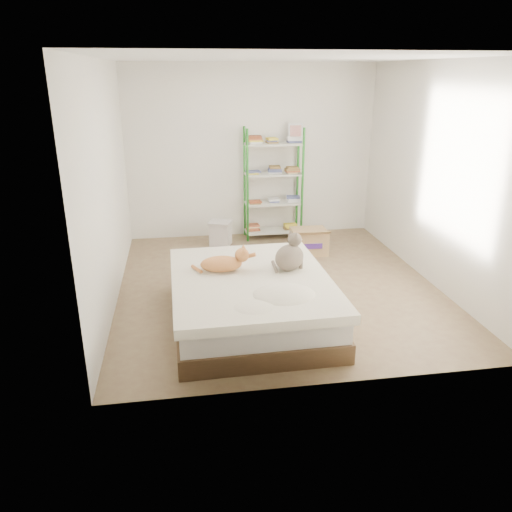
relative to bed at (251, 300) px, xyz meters
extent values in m
cube|color=#897750|center=(0.46, 0.91, -0.25)|extent=(3.80, 4.20, 0.01)
cube|color=white|center=(0.46, 0.91, 2.35)|extent=(3.80, 4.20, 0.01)
cube|color=white|center=(0.46, 3.01, 1.05)|extent=(3.80, 0.01, 2.60)
cube|color=white|center=(0.46, -1.19, 1.05)|extent=(3.80, 0.01, 2.60)
cube|color=white|center=(-1.44, 0.91, 1.05)|extent=(0.01, 4.20, 2.60)
cube|color=white|center=(2.36, 0.91, 1.05)|extent=(0.01, 4.20, 2.60)
cube|color=#493620|center=(0.00, 0.00, -0.16)|extent=(1.59, 1.97, 0.19)
cube|color=silver|center=(0.00, 0.00, 0.05)|extent=(1.54, 1.91, 0.21)
cube|color=white|center=(0.00, 0.00, 0.20)|extent=(1.62, 2.01, 0.10)
cylinder|color=#2A872B|center=(0.34, 2.63, 0.60)|extent=(0.04, 0.04, 1.70)
cylinder|color=#2A872B|center=(0.34, 2.95, 0.60)|extent=(0.04, 0.04, 1.70)
cylinder|color=#2A872B|center=(1.18, 2.63, 0.60)|extent=(0.04, 0.04, 1.70)
cylinder|color=#2A872B|center=(1.18, 2.95, 0.60)|extent=(0.04, 0.04, 1.70)
cube|color=beige|center=(0.76, 2.79, -0.15)|extent=(0.86, 0.34, 0.02)
cube|color=beige|center=(0.76, 2.79, 0.30)|extent=(0.86, 0.34, 0.02)
cube|color=beige|center=(0.76, 2.79, 0.75)|extent=(0.86, 0.34, 0.02)
cube|color=beige|center=(0.76, 2.79, 1.20)|extent=(0.86, 0.34, 0.02)
cube|color=#9F4928|center=(0.46, 2.79, -0.10)|extent=(0.20, 0.16, 0.09)
cube|color=#9F4928|center=(1.06, 2.79, -0.10)|extent=(0.20, 0.16, 0.09)
cube|color=#9F4928|center=(0.46, 2.79, 0.35)|extent=(0.20, 0.16, 0.09)
cube|color=#9F4928|center=(0.76, 2.79, 0.35)|extent=(0.20, 0.16, 0.09)
cube|color=#9F4928|center=(1.06, 2.79, 0.35)|extent=(0.20, 0.16, 0.09)
cube|color=#9F4928|center=(0.46, 2.79, 0.80)|extent=(0.20, 0.16, 0.09)
cube|color=#9F4928|center=(0.76, 2.79, 0.80)|extent=(0.20, 0.16, 0.09)
cube|color=#9F4928|center=(1.06, 2.79, 0.80)|extent=(0.20, 0.16, 0.09)
cube|color=#9F4928|center=(0.46, 2.79, 1.25)|extent=(0.20, 0.16, 0.09)
cube|color=#9F4928|center=(0.76, 2.79, 1.25)|extent=(0.20, 0.16, 0.09)
cube|color=#9F4928|center=(1.06, 2.79, 1.25)|extent=(0.20, 0.16, 0.09)
cube|color=silver|center=(1.10, 2.84, 1.35)|extent=(0.22, 0.07, 0.28)
cube|color=red|center=(1.10, 2.82, 1.35)|extent=(0.17, 0.04, 0.22)
cube|color=tan|center=(1.13, 1.97, -0.08)|extent=(0.51, 0.41, 0.35)
cube|color=#42217E|center=(1.14, 1.77, -0.09)|extent=(0.30, 0.02, 0.08)
cube|color=tan|center=(1.13, 1.77, 0.09)|extent=(0.50, 0.16, 0.11)
cube|color=silver|center=(-0.09, 2.52, -0.09)|extent=(0.36, 0.34, 0.34)
cube|color=silver|center=(-0.09, 2.52, 0.10)|extent=(0.40, 0.38, 0.03)
camera|label=1|loc=(-0.67, -4.61, 2.21)|focal=35.00mm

